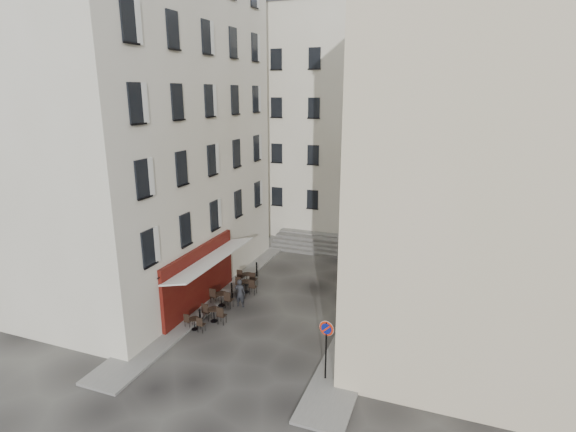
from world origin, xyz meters
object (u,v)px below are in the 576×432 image
at_px(bistro_table_a, 195,323).
at_px(bistro_table_b, 214,313).
at_px(no_parking_sign, 326,339).
at_px(pedestrian, 240,293).

relative_size(bistro_table_a, bistro_table_b, 0.85).
relative_size(no_parking_sign, bistro_table_a, 2.41).
distance_m(no_parking_sign, bistro_table_b, 7.50).
bearing_deg(no_parking_sign, bistro_table_b, 169.66).
relative_size(bistro_table_a, pedestrian, 0.69).
xyz_separation_m(no_parking_sign, pedestrian, (-6.34, 4.81, -1.12)).
relative_size(no_parking_sign, pedestrian, 1.67).
bearing_deg(no_parking_sign, bistro_table_a, 178.81).
distance_m(no_parking_sign, pedestrian, 8.03).
bearing_deg(bistro_table_b, bistro_table_a, -115.21).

